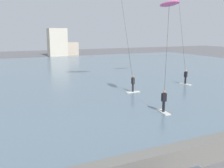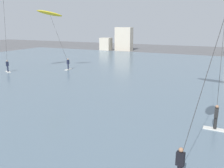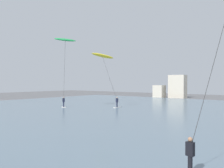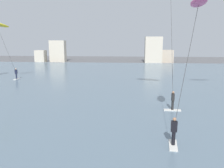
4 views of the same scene
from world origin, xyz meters
The scene contains 3 objects.
water_bay centered at (0.00, 30.06, 0.05)m, with size 84.00×52.00×0.10m, color slate.
far_shore_buildings centered at (1.95, 58.31, 2.62)m, with size 36.98×5.36×6.79m.
kitesurfer_pink centered at (6.65, 11.18, 6.87)m, with size 2.09×3.48×8.07m.
Camera 4 is at (3.10, -1.84, 5.89)m, focal length 35.65 mm.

